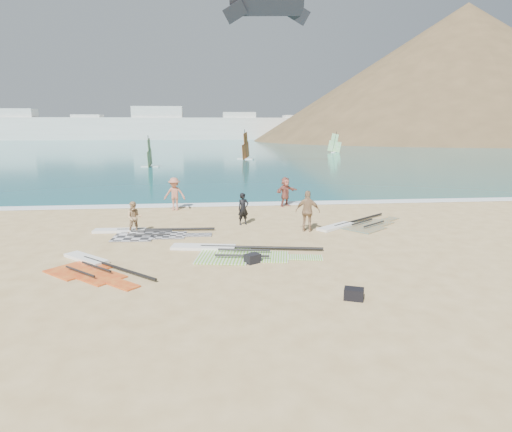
{
  "coord_description": "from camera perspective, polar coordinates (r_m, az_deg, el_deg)",
  "views": [
    {
      "loc": [
        -0.95,
        -14.24,
        4.85
      ],
      "look_at": [
        0.97,
        4.0,
        1.0
      ],
      "focal_mm": 30.0,
      "sensor_mm": 36.0,
      "label": 1
    }
  ],
  "objects": [
    {
      "name": "person_wetsuit",
      "position": [
        21.41,
        -1.71,
        0.96
      ],
      "size": [
        0.69,
        0.58,
        1.61
      ],
      "primitive_type": "imported",
      "rotation": [
        0.0,
        0.0,
        0.39
      ],
      "color": "black",
      "rests_on": "ground"
    },
    {
      "name": "rig_orange",
      "position": [
        21.8,
        13.19,
        -1.19
      ],
      "size": [
        5.08,
        4.1,
        0.2
      ],
      "rotation": [
        0.0,
        0.0,
        0.67
      ],
      "color": "orange",
      "rests_on": "ground"
    },
    {
      "name": "kitesurf_kite",
      "position": [
        51.44,
        1.45,
        25.99
      ],
      "size": [
        9.57,
        1.99,
        2.9
      ],
      "rotation": [
        0.0,
        0.0,
        -0.12
      ],
      "color": "black",
      "rests_on": "ground"
    },
    {
      "name": "beachgoer_right",
      "position": [
        26.43,
        3.94,
        3.26
      ],
      "size": [
        1.7,
        1.41,
        1.82
      ],
      "primitive_type": "imported",
      "rotation": [
        0.0,
        0.0,
        0.61
      ],
      "color": "#A4584A",
      "rests_on": "ground"
    },
    {
      "name": "beachgoer_left",
      "position": [
        20.38,
        -15.9,
        -0.21
      ],
      "size": [
        0.8,
        0.66,
        1.5
      ],
      "primitive_type": "imported",
      "rotation": [
        0.0,
        0.0,
        0.14
      ],
      "color": "tan",
      "rests_on": "ground"
    },
    {
      "name": "ground",
      "position": [
        15.07,
        -2.1,
        -6.92
      ],
      "size": [
        300.0,
        300.0,
        0.0
      ],
      "primitive_type": "plane",
      "color": "#D6B67D",
      "rests_on": "ground"
    },
    {
      "name": "headland_main",
      "position": [
        167.98,
        25.09,
        9.1
      ],
      "size": [
        143.0,
        143.0,
        45.0
      ],
      "primitive_type": "cone",
      "color": "brown",
      "rests_on": "ground"
    },
    {
      "name": "windsurfer_left",
      "position": [
        53.53,
        -14.0,
        7.55
      ],
      "size": [
        2.15,
        2.58,
        3.85
      ],
      "rotation": [
        0.0,
        0.0,
        -0.08
      ],
      "color": "white",
      "rests_on": "ground"
    },
    {
      "name": "gear_bag_near",
      "position": [
        15.54,
        -0.48,
        -5.68
      ],
      "size": [
        0.64,
        0.6,
        0.33
      ],
      "primitive_type": "cube",
      "rotation": [
        0.0,
        0.0,
        0.56
      ],
      "color": "black",
      "rests_on": "ground"
    },
    {
      "name": "beachgoer_back",
      "position": [
        20.11,
        6.91,
        0.64
      ],
      "size": [
        1.23,
        0.8,
        1.94
      ],
      "primitive_type": "imported",
      "rotation": [
        0.0,
        0.0,
        2.82
      ],
      "color": "#9F7C57",
      "rests_on": "ground"
    },
    {
      "name": "windsurfer_centre",
      "position": [
        64.29,
        -1.4,
        8.68
      ],
      "size": [
        2.52,
        2.73,
        4.49
      ],
      "rotation": [
        0.0,
        0.0,
        -0.45
      ],
      "color": "white",
      "rests_on": "ground"
    },
    {
      "name": "beachgoer_mid",
      "position": [
        25.58,
        -10.81,
        2.91
      ],
      "size": [
        1.31,
        0.84,
        1.93
      ],
      "primitive_type": "imported",
      "rotation": [
        0.0,
        0.0,
        -0.1
      ],
      "color": "#B56C56",
      "rests_on": "ground"
    },
    {
      "name": "rig_green",
      "position": [
        16.77,
        -3.23,
        -4.79
      ],
      "size": [
        6.07,
        2.9,
        0.2
      ],
      "rotation": [
        0.0,
        0.0,
        -0.18
      ],
      "color": "#6BC21B",
      "rests_on": "ground"
    },
    {
      "name": "windsurfer_right",
      "position": [
        82.92,
        10.42,
        9.13
      ],
      "size": [
        2.3,
        2.18,
        3.96
      ],
      "rotation": [
        0.0,
        0.0,
        1.02
      ],
      "color": "white",
      "rests_on": "ground"
    },
    {
      "name": "rig_grey",
      "position": [
        20.35,
        -14.99,
        -2.2
      ],
      "size": [
        5.64,
        2.33,
        0.2
      ],
      "rotation": [
        0.0,
        0.0,
        -0.04
      ],
      "color": "#29292C",
      "rests_on": "ground"
    },
    {
      "name": "rig_red",
      "position": [
        16.07,
        -21.13,
        -6.35
      ],
      "size": [
        4.01,
        4.25,
        0.19
      ],
      "rotation": [
        0.0,
        0.0,
        -0.74
      ],
      "color": "red",
      "rests_on": "ground"
    },
    {
      "name": "surf_line",
      "position": [
        26.99,
        -3.91,
        1.47
      ],
      "size": [
        300.0,
        1.2,
        0.04
      ],
      "primitive_type": "cube",
      "color": "white",
      "rests_on": "ground"
    },
    {
      "name": "far_town",
      "position": [
        164.9,
        -11.39,
        11.5
      ],
      "size": [
        160.0,
        8.0,
        12.0
      ],
      "color": "white",
      "rests_on": "ground"
    },
    {
      "name": "sea",
      "position": [
        146.32,
        -5.73,
        9.89
      ],
      "size": [
        300.0,
        240.0,
        0.06
      ],
      "primitive_type": "cube",
      "color": "#0C4B58",
      "rests_on": "ground"
    },
    {
      "name": "gear_bag_far",
      "position": [
        12.71,
        12.92,
        -10.09
      ],
      "size": [
        0.65,
        0.56,
        0.33
      ],
      "primitive_type": "cube",
      "rotation": [
        0.0,
        0.0,
        -0.38
      ],
      "color": "black",
      "rests_on": "ground"
    }
  ]
}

